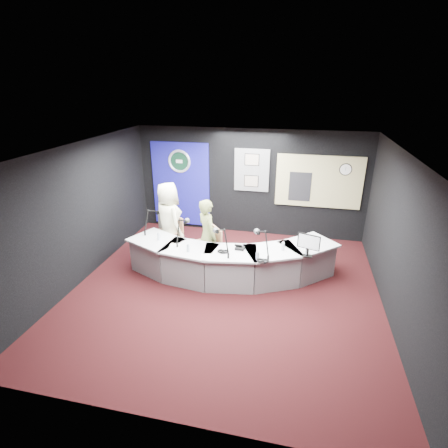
% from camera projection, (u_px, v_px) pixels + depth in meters
% --- Properties ---
extents(ground, '(6.00, 6.00, 0.00)m').
position_uv_depth(ground, '(225.00, 290.00, 7.01)').
color(ground, black).
rests_on(ground, ground).
extents(ceiling, '(6.00, 6.00, 0.02)m').
position_uv_depth(ceiling, '(225.00, 150.00, 5.94)').
color(ceiling, silver).
rests_on(ceiling, ground).
extents(wall_back, '(6.00, 0.02, 2.80)m').
position_uv_depth(wall_back, '(250.00, 183.00, 9.18)').
color(wall_back, black).
rests_on(wall_back, ground).
extents(wall_front, '(6.00, 0.02, 2.80)m').
position_uv_depth(wall_front, '(166.00, 331.00, 3.77)').
color(wall_front, black).
rests_on(wall_front, ground).
extents(wall_left, '(0.02, 6.00, 2.80)m').
position_uv_depth(wall_left, '(81.00, 214.00, 7.08)').
color(wall_left, black).
rests_on(wall_left, ground).
extents(wall_right, '(0.02, 6.00, 2.80)m').
position_uv_depth(wall_right, '(399.00, 241.00, 5.87)').
color(wall_right, black).
rests_on(wall_right, ground).
extents(broadcast_desk, '(4.50, 1.90, 0.75)m').
position_uv_depth(broadcast_desk, '(228.00, 261.00, 7.37)').
color(broadcast_desk, '#BBBCBF').
rests_on(broadcast_desk, ground).
extents(backdrop_panel, '(1.60, 0.05, 2.30)m').
position_uv_depth(backdrop_panel, '(181.00, 184.00, 9.59)').
color(backdrop_panel, navy).
rests_on(backdrop_panel, wall_back).
extents(agency_seal, '(0.63, 0.07, 0.63)m').
position_uv_depth(agency_seal, '(179.00, 161.00, 9.31)').
color(agency_seal, silver).
rests_on(agency_seal, backdrop_panel).
extents(seal_center, '(0.48, 0.01, 0.48)m').
position_uv_depth(seal_center, '(179.00, 161.00, 9.31)').
color(seal_center, '#0D301E').
rests_on(seal_center, backdrop_panel).
extents(pinboard, '(0.90, 0.04, 1.10)m').
position_uv_depth(pinboard, '(252.00, 170.00, 9.01)').
color(pinboard, slate).
rests_on(pinboard, wall_back).
extents(framed_photo_upper, '(0.34, 0.02, 0.27)m').
position_uv_depth(framed_photo_upper, '(252.00, 160.00, 8.88)').
color(framed_photo_upper, gray).
rests_on(framed_photo_upper, pinboard).
extents(framed_photo_lower, '(0.34, 0.02, 0.27)m').
position_uv_depth(framed_photo_lower, '(251.00, 181.00, 9.09)').
color(framed_photo_lower, gray).
rests_on(framed_photo_lower, pinboard).
extents(booth_window_frame, '(2.12, 0.06, 1.32)m').
position_uv_depth(booth_window_frame, '(319.00, 182.00, 8.75)').
color(booth_window_frame, tan).
rests_on(booth_window_frame, wall_back).
extents(booth_glow, '(2.00, 0.02, 1.20)m').
position_uv_depth(booth_glow, '(319.00, 182.00, 8.74)').
color(booth_glow, beige).
rests_on(booth_glow, booth_window_frame).
extents(equipment_rack, '(0.55, 0.02, 0.75)m').
position_uv_depth(equipment_rack, '(300.00, 187.00, 8.87)').
color(equipment_rack, black).
rests_on(equipment_rack, booth_window_frame).
extents(wall_clock, '(0.28, 0.01, 0.28)m').
position_uv_depth(wall_clock, '(346.00, 169.00, 8.46)').
color(wall_clock, white).
rests_on(wall_clock, booth_window_frame).
extents(armchair_left, '(0.73, 0.73, 0.93)m').
position_uv_depth(armchair_left, '(170.00, 238.00, 8.23)').
color(armchair_left, '#9D6948').
rests_on(armchair_left, ground).
extents(armchair_right, '(0.67, 0.67, 0.85)m').
position_uv_depth(armchair_right, '(208.00, 252.00, 7.65)').
color(armchair_right, '#9D6948').
rests_on(armchair_right, ground).
extents(draped_jacket, '(0.46, 0.38, 0.70)m').
position_uv_depth(draped_jacket, '(166.00, 228.00, 8.39)').
color(draped_jacket, gray).
rests_on(draped_jacket, armchair_left).
extents(person_man, '(1.04, 1.02, 1.80)m').
position_uv_depth(person_man, '(169.00, 221.00, 8.06)').
color(person_man, beige).
rests_on(person_man, ground).
extents(person_woman, '(0.69, 0.70, 1.63)m').
position_uv_depth(person_woman, '(207.00, 236.00, 7.50)').
color(person_woman, olive).
rests_on(person_woman, ground).
extents(computer_monitor, '(0.39, 0.15, 0.28)m').
position_uv_depth(computer_monitor, '(309.00, 241.00, 6.63)').
color(computer_monitor, black).
rests_on(computer_monitor, broadcast_desk).
extents(desk_phone, '(0.19, 0.16, 0.05)m').
position_uv_depth(desk_phone, '(240.00, 248.00, 7.02)').
color(desk_phone, black).
rests_on(desk_phone, broadcast_desk).
extents(headphones_near, '(0.21, 0.21, 0.03)m').
position_uv_depth(headphones_near, '(263.00, 261.00, 6.56)').
color(headphones_near, black).
rests_on(headphones_near, broadcast_desk).
extents(headphones_far, '(0.19, 0.19, 0.03)m').
position_uv_depth(headphones_far, '(223.00, 251.00, 6.91)').
color(headphones_far, black).
rests_on(headphones_far, broadcast_desk).
extents(paper_stack, '(0.26, 0.33, 0.00)m').
position_uv_depth(paper_stack, '(174.00, 247.00, 7.14)').
color(paper_stack, white).
rests_on(paper_stack, broadcast_desk).
extents(notepad, '(0.22, 0.29, 0.00)m').
position_uv_depth(notepad, '(205.00, 257.00, 6.73)').
color(notepad, white).
rests_on(notepad, broadcast_desk).
extents(boom_mic_a, '(0.24, 0.73, 0.60)m').
position_uv_depth(boom_mic_a, '(152.00, 218.00, 7.82)').
color(boom_mic_a, black).
rests_on(boom_mic_a, broadcast_desk).
extents(boom_mic_b, '(0.16, 0.74, 0.60)m').
position_uv_depth(boom_mic_b, '(182.00, 228.00, 7.29)').
color(boom_mic_b, black).
rests_on(boom_mic_b, broadcast_desk).
extents(boom_mic_c, '(0.49, 0.62, 0.60)m').
position_uv_depth(boom_mic_c, '(222.00, 238.00, 6.83)').
color(boom_mic_c, black).
rests_on(boom_mic_c, broadcast_desk).
extents(boom_mic_d, '(0.42, 0.66, 0.60)m').
position_uv_depth(boom_mic_d, '(262.00, 239.00, 6.76)').
color(boom_mic_d, black).
rests_on(boom_mic_d, broadcast_desk).
extents(water_bottles, '(3.14, 0.58, 0.18)m').
position_uv_depth(water_bottles, '(228.00, 246.00, 6.96)').
color(water_bottles, silver).
rests_on(water_bottles, broadcast_desk).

